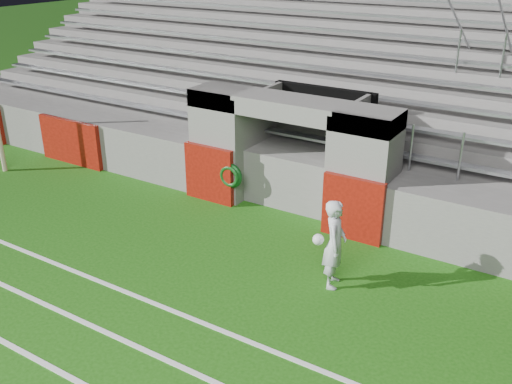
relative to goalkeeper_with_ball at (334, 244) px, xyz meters
The scene contains 4 objects.
ground 2.63m from the goalkeeper_with_ball, 152.51° to the right, with size 90.00×90.00×0.00m, color #194F0D.
stadium_structure 7.20m from the goalkeeper_with_ball, 107.97° to the left, with size 26.00×8.48×5.42m.
goalkeeper_with_ball is the anchor object (origin of this frame).
hose_coil 3.84m from the goalkeeper_with_ball, 152.41° to the left, with size 0.60×0.16×0.60m.
Camera 1 is at (5.66, -6.96, 5.63)m, focal length 40.00 mm.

